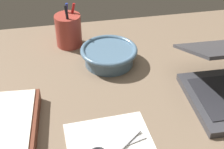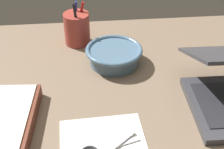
% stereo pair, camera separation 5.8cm
% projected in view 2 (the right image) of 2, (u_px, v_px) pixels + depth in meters
% --- Properties ---
extents(desk_top, '(1.40, 1.00, 0.02)m').
position_uv_depth(desk_top, '(116.00, 120.00, 0.74)').
color(desk_top, '#75604C').
rests_on(desk_top, ground).
extents(bowl, '(0.17, 0.17, 0.05)m').
position_uv_depth(bowl, '(114.00, 55.00, 0.90)').
color(bowl, slate).
rests_on(bowl, desk_top).
extents(pen_cup, '(0.08, 0.08, 0.14)m').
position_uv_depth(pen_cup, '(77.00, 28.00, 0.98)').
color(pen_cup, '#9E382D').
rests_on(pen_cup, desk_top).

